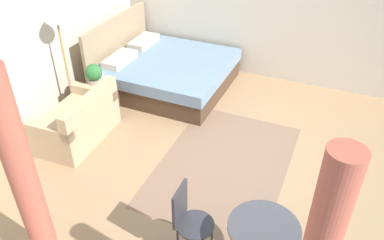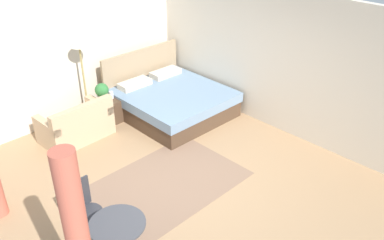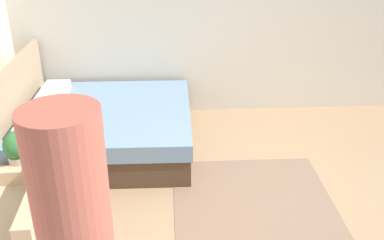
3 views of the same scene
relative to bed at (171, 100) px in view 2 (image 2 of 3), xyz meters
name	(u,v)px [view 2 (image 2 of 3)]	position (x,y,z in m)	size (l,w,h in m)	color
ground_plane	(182,184)	(-1.49, -1.92, -0.30)	(8.24, 9.54, 0.02)	#9E7A56
wall_back	(66,54)	(-1.49, 1.35, 1.04)	(8.24, 0.12, 2.67)	beige
wall_right	(285,64)	(1.13, -1.92, 1.04)	(0.12, 6.54, 2.67)	beige
area_rug	(166,183)	(-1.68, -1.73, -0.29)	(2.47, 1.67, 0.01)	#7F604C
bed	(171,100)	(0.00, 0.00, 0.00)	(2.00, 2.15, 1.16)	#473323
couch	(77,126)	(-1.95, 0.48, -0.01)	(1.29, 0.81, 0.79)	tan
nightstand	(109,111)	(-1.16, 0.59, -0.05)	(0.47, 0.41, 0.48)	#473323
potted_plant	(102,92)	(-1.26, 0.60, 0.41)	(0.27, 0.27, 0.40)	tan
vase	(111,95)	(-1.04, 0.62, 0.26)	(0.08, 0.08, 0.15)	silver
floor_lamp	(80,50)	(-1.39, 1.00, 1.19)	(0.33, 0.33, 1.76)	#99844C
balcony_table	(119,237)	(-3.17, -2.60, 0.21)	(0.68, 0.68, 0.72)	#3F3F44
cafe_chair_near_window	(84,205)	(-3.18, -1.83, 0.24)	(0.39, 0.39, 0.89)	#2D2D33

